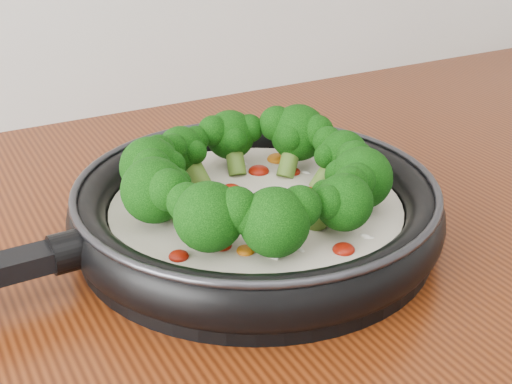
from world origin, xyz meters
TOP-DOWN VIEW (x-y plane):
  - skillet at (-0.07, 1.07)m, footprint 0.56×0.37m

SIDE VIEW (x-z plane):
  - skillet at x=-0.07m, z-range 0.89..0.99m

